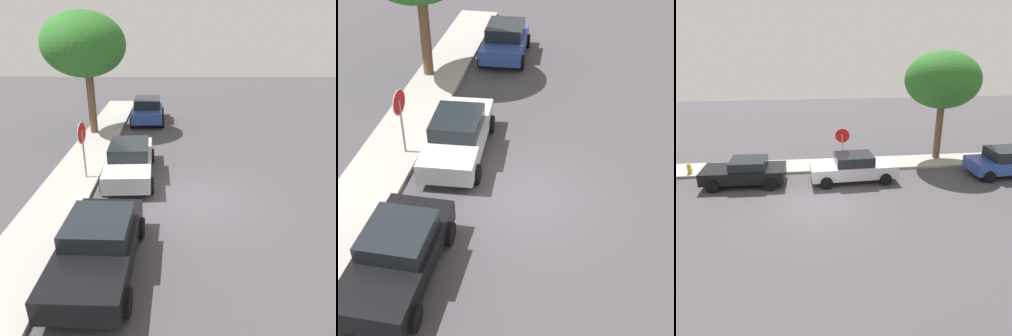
% 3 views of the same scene
% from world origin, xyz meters
% --- Properties ---
extents(ground_plane, '(60.00, 60.00, 0.00)m').
position_xyz_m(ground_plane, '(0.00, 0.00, 0.00)').
color(ground_plane, '#423F44').
extents(sidewalk_curb, '(32.00, 2.09, 0.14)m').
position_xyz_m(sidewalk_curb, '(0.00, 4.93, 0.07)').
color(sidewalk_curb, '#9E9B93').
rests_on(sidewalk_curb, ground_plane).
extents(stop_sign, '(0.87, 0.11, 2.46)m').
position_xyz_m(stop_sign, '(1.47, 4.39, 1.71)').
color(stop_sign, gray).
rests_on(stop_sign, ground_plane).
extents(parked_car_silver, '(4.63, 2.18, 1.47)m').
position_xyz_m(parked_car_silver, '(1.88, 2.62, 0.74)').
color(parked_car_silver, silver).
rests_on(parked_car_silver, ground_plane).
extents(parked_car_black, '(4.25, 2.14, 1.39)m').
position_xyz_m(parked_car_black, '(-3.80, 2.75, 0.71)').
color(parked_car_black, black).
rests_on(parked_car_black, ground_plane).
extents(parked_car_blue, '(3.87, 2.21, 1.54)m').
position_xyz_m(parked_car_blue, '(10.33, 2.47, 0.79)').
color(parked_car_blue, '#2D479E').
rests_on(parked_car_blue, ground_plane).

